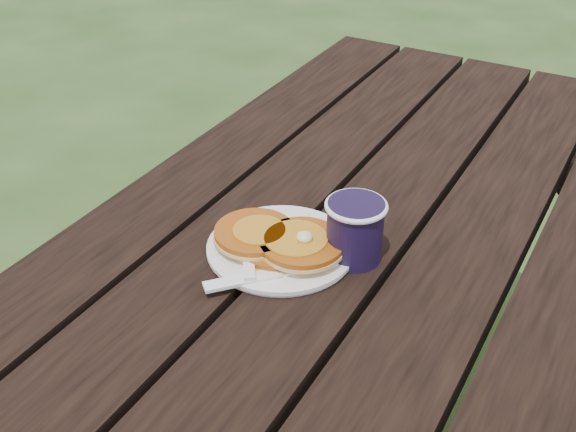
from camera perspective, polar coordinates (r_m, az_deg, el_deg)
The scene contains 5 objects.
plate at distance 1.00m, azimuth -0.54°, elevation -2.60°, with size 0.20×0.20×0.01m, color white.
pancake_stack at distance 0.98m, azimuth -0.68°, elevation -1.97°, with size 0.18×0.12×0.04m.
knife at distance 0.94m, azimuth -1.33°, elevation -4.61°, with size 0.02×0.18×0.01m, color white.
fork at distance 0.97m, azimuth -3.20°, elevation -3.02°, with size 0.03×0.16×0.01m, color white, non-canonical shape.
coffee_cup at distance 0.97m, azimuth 5.32°, elevation -0.85°, with size 0.08×0.08×0.09m.
Camera 1 is at (0.33, -0.65, 1.34)m, focal length 45.00 mm.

